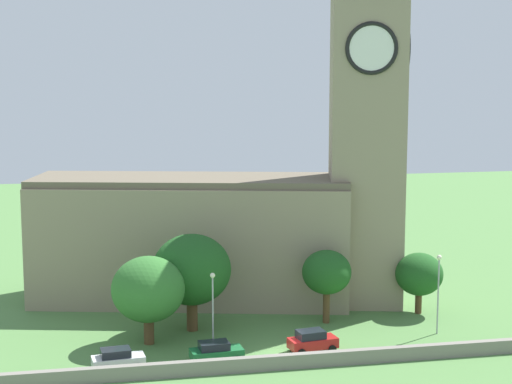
% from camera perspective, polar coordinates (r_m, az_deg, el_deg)
% --- Properties ---
extents(ground_plane, '(200.00, 200.00, 0.00)m').
position_cam_1_polar(ground_plane, '(84.67, -0.42, -7.82)').
color(ground_plane, '#517F42').
extents(church, '(38.84, 17.94, 36.35)m').
position_cam_1_polar(church, '(84.91, -0.65, -0.67)').
color(church, gray).
rests_on(church, ground).
extents(quay_barrier, '(49.45, 0.70, 1.16)m').
position_cam_1_polar(quay_barrier, '(67.93, 2.52, -11.42)').
color(quay_barrier, gray).
rests_on(quay_barrier, ground).
extents(car_white, '(4.26, 2.36, 1.75)m').
position_cam_1_polar(car_white, '(68.27, -9.39, -11.16)').
color(car_white, silver).
rests_on(car_white, ground).
extents(car_green, '(4.40, 2.42, 1.69)m').
position_cam_1_polar(car_green, '(69.26, -2.74, -10.79)').
color(car_green, '#1E6B38').
rests_on(car_green, ground).
extents(car_red, '(4.29, 2.55, 1.86)m').
position_cam_1_polar(car_red, '(71.67, 3.85, -10.07)').
color(car_red, red).
rests_on(car_red, ground).
extents(streetlamp_west_mid, '(0.44, 0.44, 6.84)m').
position_cam_1_polar(streetlamp_west_mid, '(70.40, -2.96, -7.30)').
color(streetlamp_west_mid, '#9EA0A5').
rests_on(streetlamp_west_mid, ground).
extents(streetlamp_central, '(0.44, 0.44, 7.24)m').
position_cam_1_polar(streetlamp_central, '(76.83, 12.31, -5.97)').
color(streetlamp_central, '#9EA0A5').
rests_on(streetlamp_central, ground).
extents(tree_riverside_west, '(7.15, 7.15, 8.90)m').
position_cam_1_polar(tree_riverside_west, '(76.07, -4.40, -5.30)').
color(tree_riverside_west, brown).
rests_on(tree_riverside_west, ground).
extents(tree_by_tower, '(6.34, 6.34, 7.71)m').
position_cam_1_polar(tree_by_tower, '(72.96, -7.35, -6.59)').
color(tree_by_tower, brown).
rests_on(tree_by_tower, ground).
extents(tree_churchyard, '(4.61, 4.61, 5.99)m').
position_cam_1_polar(tree_churchyard, '(83.02, 11.04, -5.52)').
color(tree_churchyard, brown).
rests_on(tree_churchyard, ground).
extents(tree_riverside_east, '(4.60, 4.60, 6.94)m').
position_cam_1_polar(tree_riverside_east, '(78.58, 4.83, -5.48)').
color(tree_riverside_east, brown).
rests_on(tree_riverside_east, ground).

